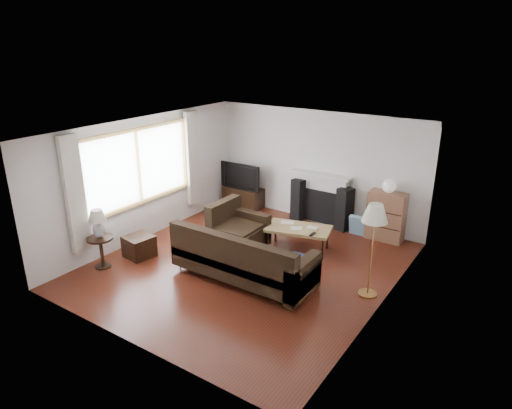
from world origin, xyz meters
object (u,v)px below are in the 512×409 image
Objects in this scene: sectional_sofa at (243,256)px; coffee_table at (298,238)px; bookshelf at (386,216)px; tv_stand at (243,197)px; floor_lamp at (372,251)px; side_table at (102,252)px.

coffee_table is at bearing 81.82° from sectional_sofa.
bookshelf is 1.92m from coffee_table.
floor_lamp is at bearing -28.80° from tv_stand.
tv_stand is 0.37× the size of sectional_sofa.
floor_lamp is at bearing -77.23° from bookshelf.
tv_stand is 0.96× the size of bookshelf.
tv_stand is 3.61m from sectional_sofa.
side_table is at bearing -133.63° from bookshelf.
side_table is at bearing -94.29° from tv_stand.
tv_stand is 4.02m from side_table.
sectional_sofa reaches higher than side_table.
coffee_table is at bearing -130.99° from bookshelf.
bookshelf reaches higher than sectional_sofa.
side_table reaches higher than tv_stand.
floor_lamp is at bearing 19.59° from sectional_sofa.
floor_lamp is (0.51, -2.27, 0.27)m from bookshelf.
floor_lamp is (4.07, -2.24, 0.54)m from tv_stand.
bookshelf is (3.55, 0.03, 0.27)m from tv_stand.
bookshelf is 1.75× the size of side_table.
coffee_table is (-1.24, -1.43, -0.27)m from bookshelf.
sectional_sofa is at bearing -116.25° from bookshelf.
side_table is at bearing -155.86° from sectional_sofa.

